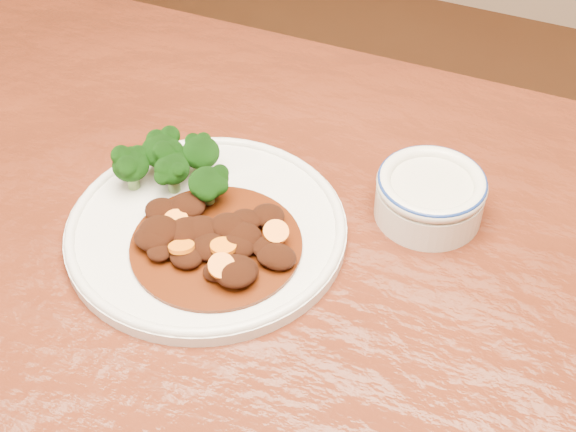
% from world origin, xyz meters
% --- Properties ---
extents(dining_table, '(1.51, 0.92, 0.75)m').
position_xyz_m(dining_table, '(0.00, 0.00, 0.67)').
color(dining_table, '#56200F').
rests_on(dining_table, ground).
extents(dinner_plate, '(0.30, 0.30, 0.02)m').
position_xyz_m(dinner_plate, '(-0.15, 0.04, 0.76)').
color(dinner_plate, silver).
rests_on(dinner_plate, dining_table).
extents(broccoli_florets, '(0.13, 0.09, 0.05)m').
position_xyz_m(broccoli_florets, '(-0.21, 0.09, 0.79)').
color(broccoli_florets, '#69904A').
rests_on(broccoli_florets, dinner_plate).
extents(mince_stew, '(0.18, 0.18, 0.04)m').
position_xyz_m(mince_stew, '(-0.13, 0.01, 0.78)').
color(mince_stew, '#491B07').
rests_on(mince_stew, dinner_plate).
extents(dip_bowl, '(0.12, 0.12, 0.05)m').
position_xyz_m(dip_bowl, '(0.06, 0.17, 0.78)').
color(dip_bowl, beige).
rests_on(dip_bowl, dining_table).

